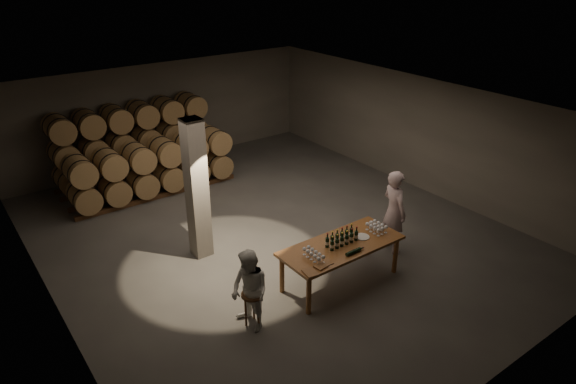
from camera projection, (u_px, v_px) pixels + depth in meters
room at (197, 190)px, 11.06m from camera, size 12.00×12.00×12.00m
tasting_table at (341, 249)px, 10.41m from camera, size 2.60×1.10×0.90m
barrel_stack_back at (133, 141)px, 15.11m from camera, size 4.70×0.95×2.31m
barrel_stack_front at (153, 167)px, 14.25m from camera, size 4.70×0.95×1.57m
bottle_cluster at (342, 239)px, 10.34m from camera, size 0.73×0.23×0.32m
lying_bottles at (354, 252)px, 10.04m from camera, size 0.46×0.08×0.08m
glass_cluster_left at (314, 253)px, 9.84m from camera, size 0.19×0.52×0.17m
glass_cluster_right at (377, 226)px, 10.80m from camera, size 0.31×0.42×0.18m
plate at (362, 237)px, 10.63m from camera, size 0.30×0.30×0.02m
notebook_near at (321, 266)px, 9.62m from camera, size 0.26×0.22×0.03m
notebook_corner at (310, 272)px, 9.44m from camera, size 0.27×0.32×0.03m
pen at (331, 265)px, 9.69m from camera, size 0.14×0.02×0.01m
stool at (252, 299)px, 9.30m from camera, size 0.40×0.40×0.67m
person_man at (394, 211)px, 11.50m from camera, size 0.59×0.79×1.96m
person_woman at (250, 291)px, 9.12m from camera, size 0.66×0.82×1.59m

